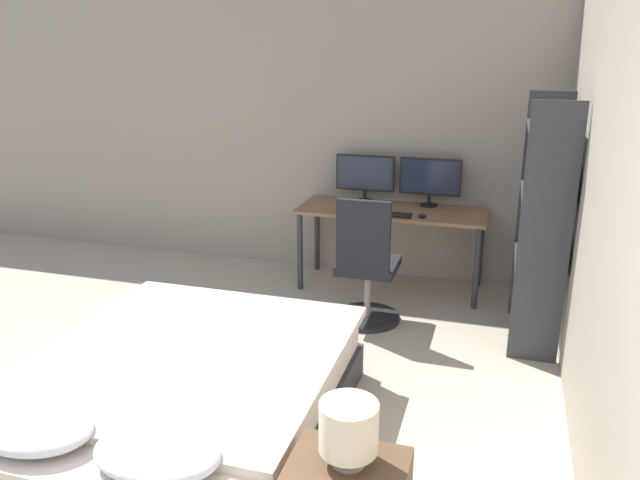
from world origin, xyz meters
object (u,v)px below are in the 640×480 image
(bed, at_px, (183,402))
(computer_mouse, at_px, (422,216))
(monitor_left, at_px, (365,175))
(office_chair, at_px, (366,274))
(bookshelf, at_px, (544,213))
(keyboard, at_px, (388,214))
(bedside_lamp, at_px, (349,428))
(monitor_right, at_px, (430,179))
(desk, at_px, (392,218))

(bed, relative_size, computer_mouse, 28.58)
(monitor_left, xyz_separation_m, office_chair, (0.25, -1.00, -0.56))
(bookshelf, bearing_deg, office_chair, -177.99)
(office_chair, bearing_deg, keyboard, 85.76)
(bedside_lamp, distance_m, office_chair, 2.45)
(monitor_right, distance_m, keyboard, 0.56)
(bed, bearing_deg, bedside_lamp, -28.91)
(monitor_left, xyz_separation_m, keyboard, (0.29, -0.41, -0.24))
(monitor_left, height_order, office_chair, monitor_left)
(monitor_right, height_order, computer_mouse, monitor_right)
(desk, height_order, computer_mouse, computer_mouse)
(bedside_lamp, bearing_deg, bed, 151.09)
(bedside_lamp, distance_m, desk, 3.21)
(bookshelf, bearing_deg, monitor_right, 133.50)
(desk, xyz_separation_m, bookshelf, (1.20, -0.75, 0.34))
(monitor_right, relative_size, office_chair, 0.52)
(monitor_left, relative_size, computer_mouse, 7.64)
(bookshelf, bearing_deg, desk, 148.07)
(bed, xyz_separation_m, bedside_lamp, (1.07, -0.59, 0.44))
(keyboard, xyz_separation_m, office_chair, (-0.04, -0.59, -0.32))
(monitor_right, height_order, keyboard, monitor_right)
(desk, relative_size, computer_mouse, 23.18)
(monitor_left, bearing_deg, desk, -35.58)
(desk, xyz_separation_m, computer_mouse, (0.29, -0.21, 0.10))
(bedside_lamp, relative_size, monitor_left, 0.50)
(monitor_right, bearing_deg, computer_mouse, -90.28)
(keyboard, bearing_deg, monitor_right, 54.83)
(computer_mouse, bearing_deg, monitor_left, 144.55)
(bed, height_order, desk, desk)
(bedside_lamp, xyz_separation_m, keyboard, (-0.41, 2.97, 0.04))
(bedside_lamp, relative_size, keyboard, 0.67)
(bedside_lamp, relative_size, computer_mouse, 3.85)
(desk, bearing_deg, computer_mouse, -35.32)
(keyboard, xyz_separation_m, computer_mouse, (0.29, 0.00, 0.01))
(office_chair, bearing_deg, monitor_left, 103.95)
(bed, xyz_separation_m, monitor_left, (0.37, 2.80, 0.72))
(keyboard, relative_size, computer_mouse, 5.71)
(bookshelf, bearing_deg, bedside_lamp, -107.89)
(bed, bearing_deg, office_chair, 71.09)
(monitor_right, height_order, office_chair, monitor_right)
(desk, distance_m, office_chair, 0.83)
(bed, distance_m, computer_mouse, 2.61)
(office_chair, relative_size, bookshelf, 0.58)
(computer_mouse, bearing_deg, bookshelf, -30.80)
(keyboard, relative_size, office_chair, 0.39)
(office_chair, bearing_deg, bed, -108.91)
(bookshelf, bearing_deg, computer_mouse, 149.20)
(desk, height_order, monitor_right, monitor_right)
(office_chair, xyz_separation_m, bookshelf, (1.24, 0.04, 0.57))
(bedside_lamp, relative_size, desk, 0.17)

